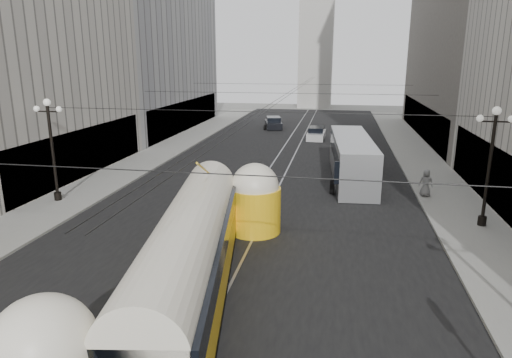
% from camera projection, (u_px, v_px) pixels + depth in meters
% --- Properties ---
extents(road, '(20.00, 85.00, 0.02)m').
position_uv_depth(road, '(283.00, 161.00, 40.63)').
color(road, black).
rests_on(road, ground).
extents(sidewalk_left, '(4.00, 72.00, 0.15)m').
position_uv_depth(sidewalk_left, '(169.00, 148.00, 46.03)').
color(sidewalk_left, gray).
rests_on(sidewalk_left, ground).
extents(sidewalk_right, '(4.00, 72.00, 0.15)m').
position_uv_depth(sidewalk_right, '(417.00, 157.00, 41.84)').
color(sidewalk_right, gray).
rests_on(sidewalk_right, ground).
extents(rail_left, '(0.12, 85.00, 0.04)m').
position_uv_depth(rail_left, '(275.00, 161.00, 40.76)').
color(rail_left, gray).
rests_on(rail_left, ground).
extents(rail_right, '(0.12, 85.00, 0.04)m').
position_uv_depth(rail_right, '(291.00, 161.00, 40.50)').
color(rail_right, gray).
rests_on(rail_right, ground).
extents(building_left_far, '(12.60, 28.60, 28.60)m').
position_uv_depth(building_left_far, '(137.00, 12.00, 55.18)').
color(building_left_far, '#999999').
rests_on(building_left_far, ground).
extents(distant_tower, '(6.00, 6.00, 31.36)m').
position_uv_depth(distant_tower, '(317.00, 23.00, 81.94)').
color(distant_tower, '#B2AFA8').
rests_on(distant_tower, ground).
extents(lamppost_left_mid, '(1.86, 0.44, 6.37)m').
position_uv_depth(lamppost_left_mid, '(52.00, 144.00, 28.08)').
color(lamppost_left_mid, black).
rests_on(lamppost_left_mid, sidewalk_left).
extents(lamppost_right_mid, '(1.86, 0.44, 6.37)m').
position_uv_depth(lamppost_right_mid, '(490.00, 160.00, 23.68)').
color(lamppost_right_mid, black).
rests_on(lamppost_right_mid, sidewalk_right).
extents(catenary, '(25.00, 72.00, 0.23)m').
position_uv_depth(catenary, '(284.00, 95.00, 38.14)').
color(catenary, black).
rests_on(catenary, ground).
extents(streetcar, '(5.01, 16.85, 3.74)m').
position_uv_depth(streetcar, '(190.00, 252.00, 17.14)').
color(streetcar, yellow).
rests_on(streetcar, ground).
extents(city_bus, '(3.45, 12.67, 3.18)m').
position_uv_depth(city_bus, '(352.00, 157.00, 34.12)').
color(city_bus, '#A4A7AA').
rests_on(city_bus, ground).
extents(sedan_white_far, '(1.98, 4.53, 1.41)m').
position_uv_depth(sedan_white_far, '(316.00, 134.00, 51.21)').
color(sedan_white_far, silver).
rests_on(sedan_white_far, ground).
extents(sedan_dark_far, '(2.92, 5.05, 1.50)m').
position_uv_depth(sedan_dark_far, '(273.00, 123.00, 59.44)').
color(sedan_dark_far, black).
rests_on(sedan_dark_far, ground).
extents(pedestrian_sidewalk_right, '(0.95, 0.68, 1.78)m').
position_uv_depth(pedestrian_sidewalk_right, '(426.00, 183.00, 29.57)').
color(pedestrian_sidewalk_right, slate).
rests_on(pedestrian_sidewalk_right, sidewalk_right).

